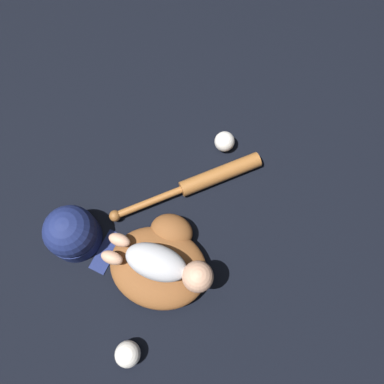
{
  "coord_description": "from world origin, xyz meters",
  "views": [
    {
      "loc": [
        0.18,
        -0.14,
        1.31
      ],
      "look_at": [
        0.09,
        0.32,
        0.07
      ],
      "focal_mm": 35.0,
      "sensor_mm": 36.0,
      "label": 1
    }
  ],
  "objects_px": {
    "baseball_bat": "(205,180)",
    "baseball_spare": "(128,354)",
    "baseball": "(225,142)",
    "baby_figure": "(165,265)",
    "baseball_cap": "(72,233)",
    "baseball_glove": "(161,261)"
  },
  "relations": [
    {
      "from": "baseball_bat",
      "to": "baseball_spare",
      "type": "relative_size",
      "value": 6.31
    },
    {
      "from": "baseball_bat",
      "to": "baseball_spare",
      "type": "bearing_deg",
      "value": -102.42
    },
    {
      "from": "baseball",
      "to": "baseball_spare",
      "type": "distance_m",
      "value": 0.82
    },
    {
      "from": "baby_figure",
      "to": "baseball",
      "type": "relative_size",
      "value": 4.75
    },
    {
      "from": "baseball_spare",
      "to": "baseball_bat",
      "type": "bearing_deg",
      "value": 77.58
    },
    {
      "from": "baseball",
      "to": "baseball_cap",
      "type": "distance_m",
      "value": 0.65
    },
    {
      "from": "baseball_glove",
      "to": "baby_figure",
      "type": "distance_m",
      "value": 0.1
    },
    {
      "from": "baby_figure",
      "to": "baseball_spare",
      "type": "xyz_separation_m",
      "value": [
        -0.07,
        -0.28,
        -0.1
      ]
    },
    {
      "from": "baseball_bat",
      "to": "baseball_cap",
      "type": "bearing_deg",
      "value": -144.67
    },
    {
      "from": "baseball",
      "to": "baseball_cap",
      "type": "bearing_deg",
      "value": -134.93
    },
    {
      "from": "baseball_glove",
      "to": "baseball",
      "type": "xyz_separation_m",
      "value": [
        0.14,
        0.49,
        -0.01
      ]
    },
    {
      "from": "baseball_bat",
      "to": "baseball",
      "type": "distance_m",
      "value": 0.17
    },
    {
      "from": "baby_figure",
      "to": "baseball_spare",
      "type": "height_order",
      "value": "baby_figure"
    },
    {
      "from": "baby_figure",
      "to": "baseball",
      "type": "xyz_separation_m",
      "value": [
        0.12,
        0.52,
        -0.1
      ]
    },
    {
      "from": "baseball_glove",
      "to": "baseball_cap",
      "type": "height_order",
      "value": "baseball_cap"
    },
    {
      "from": "baseball",
      "to": "baseball_cap",
      "type": "relative_size",
      "value": 0.31
    },
    {
      "from": "baseball_bat",
      "to": "baseball_spare",
      "type": "height_order",
      "value": "baseball_spare"
    },
    {
      "from": "baseball_glove",
      "to": "baseball_spare",
      "type": "relative_size",
      "value": 4.53
    },
    {
      "from": "baseball_spare",
      "to": "baseball",
      "type": "bearing_deg",
      "value": 76.94
    },
    {
      "from": "baseball_bat",
      "to": "baseball_cap",
      "type": "xyz_separation_m",
      "value": [
        -0.41,
        -0.29,
        0.04
      ]
    },
    {
      "from": "baseball",
      "to": "baseball_spare",
      "type": "bearing_deg",
      "value": -103.06
    },
    {
      "from": "baseball_glove",
      "to": "baseball_cap",
      "type": "relative_size",
      "value": 1.46
    }
  ]
}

